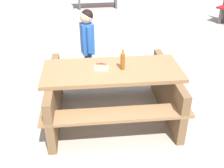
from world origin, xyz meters
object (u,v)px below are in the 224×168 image
object	(u,v)px
picnic_table	(112,89)
child_in_coat	(87,39)
soda_bottle	(123,60)
hotdog_tray	(101,67)

from	to	relation	value
picnic_table	child_in_coat	xyz separation A→B (m)	(0.16, -0.96, 0.38)
soda_bottle	child_in_coat	world-z (taller)	child_in_coat
hotdog_tray	child_in_coat	bearing A→B (deg)	-88.51
soda_bottle	hotdog_tray	distance (m)	0.29
picnic_table	hotdog_tray	xyz separation A→B (m)	(0.13, -0.04, 0.34)
picnic_table	soda_bottle	xyz separation A→B (m)	(-0.13, 0.03, 0.43)
picnic_table	soda_bottle	bearing A→B (deg)	165.67
picnic_table	hotdog_tray	size ratio (longest dim) A/B	9.63
picnic_table	soda_bottle	world-z (taller)	soda_bottle
picnic_table	soda_bottle	distance (m)	0.45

